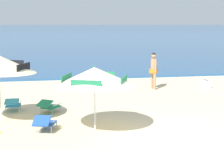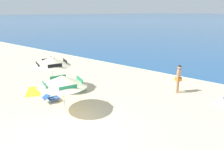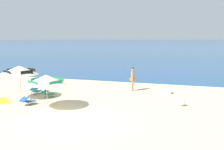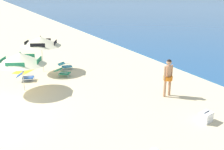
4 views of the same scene
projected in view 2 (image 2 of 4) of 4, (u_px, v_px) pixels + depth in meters
ground_plane at (71, 143)px, 7.90m from camera, size 800.00×800.00×0.00m
beach_umbrella_striped_main at (51, 61)px, 12.70m from camera, size 3.15×3.13×2.28m
beach_umbrella_striped_second at (63, 81)px, 9.94m from camera, size 2.54×2.56×2.01m
lounge_chair_under_umbrella at (72, 81)px, 14.08m from camera, size 0.59×0.87×0.49m
lounge_chair_beside_umbrella at (51, 97)px, 11.42m from camera, size 0.77×1.01×0.53m
lounge_chair_facing_sea at (79, 87)px, 12.93m from camera, size 0.92×1.01×0.51m
person_standing_near_shore at (178, 77)px, 12.55m from camera, size 0.44×0.54×1.81m
cooler_box at (223, 101)px, 11.06m from camera, size 0.46×0.57×0.43m
beach_towel at (34, 91)px, 13.01m from camera, size 1.96×1.84×0.01m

